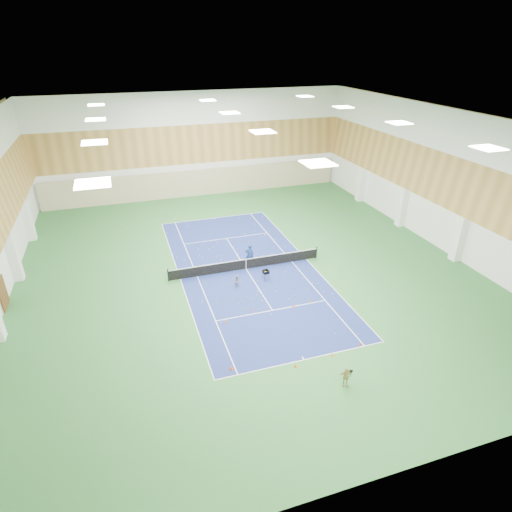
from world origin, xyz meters
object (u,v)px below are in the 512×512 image
(tennis_net, at_px, (246,263))
(ball_cart, at_px, (266,275))
(child_court, at_px, (238,281))
(child_apron, at_px, (346,377))
(coach, at_px, (250,255))

(tennis_net, xyz_separation_m, ball_cart, (1.00, -2.10, -0.15))
(child_court, relative_size, ball_cart, 1.28)
(child_apron, height_order, ball_cart, child_apron)
(child_apron, bearing_deg, coach, 112.26)
(coach, height_order, ball_cart, coach)
(coach, xyz_separation_m, child_court, (-1.96, -3.15, -0.46))
(child_court, relative_size, child_apron, 0.82)
(tennis_net, distance_m, child_court, 2.94)
(ball_cart, bearing_deg, tennis_net, 107.28)
(tennis_net, height_order, child_apron, child_apron)
(tennis_net, relative_size, child_court, 12.51)
(child_court, bearing_deg, child_apron, -72.84)
(coach, distance_m, child_court, 3.74)
(ball_cart, bearing_deg, child_apron, -96.83)
(child_apron, relative_size, ball_cart, 1.56)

